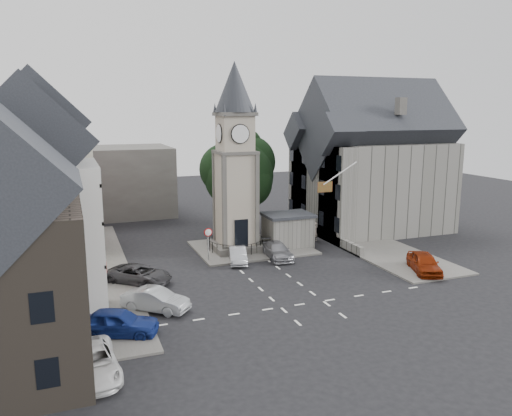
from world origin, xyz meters
name	(u,v)px	position (x,y,z in m)	size (l,w,h in m)	color
ground	(270,278)	(0.00, 0.00, 0.00)	(120.00, 120.00, 0.00)	black
pavement_west	(89,272)	(-12.50, 6.00, 0.07)	(6.00, 30.00, 0.14)	#595651
pavement_east	(353,237)	(12.00, 8.00, 0.07)	(6.00, 26.00, 0.14)	#595651
central_island	(252,248)	(1.50, 8.00, 0.08)	(10.00, 8.00, 0.16)	#595651
road_markings	(302,304)	(0.00, -5.50, 0.01)	(20.00, 8.00, 0.01)	silver
clock_tower	(235,159)	(0.00, 7.99, 8.12)	(4.86, 4.86, 16.25)	#4C4944
stone_shelter	(288,230)	(4.80, 7.50, 1.55)	(4.30, 3.30, 3.08)	slate
town_tree	(239,165)	(2.00, 13.00, 6.97)	(7.20, 7.20, 10.80)	black
warning_sign_post	(208,238)	(-3.20, 5.43, 2.03)	(0.70, 0.19, 2.85)	black
terrace_pink	(45,174)	(-15.50, 16.00, 6.58)	(8.10, 7.60, 12.80)	#D49294
terrace_cream	(41,186)	(-15.50, 8.00, 6.58)	(8.10, 7.60, 12.80)	#EFE2C8
terrace_tudor	(35,211)	(-15.50, 0.00, 6.19)	(8.10, 7.60, 12.00)	silver
backdrop_west	(83,183)	(-12.00, 28.00, 4.00)	(20.00, 10.00, 8.00)	#4C4944
east_building	(370,169)	(15.59, 11.00, 6.26)	(14.40, 11.40, 12.60)	slate
east_boundary_wall	(318,232)	(9.20, 10.00, 0.45)	(0.40, 16.00, 0.90)	slate
flagpole	(340,173)	(8.00, 4.00, 7.00)	(3.68, 0.10, 2.74)	white
car_west_blue	(117,322)	(-11.50, -6.00, 0.77)	(1.82, 4.52, 1.54)	navy
car_west_silver	(156,300)	(-8.95, -3.23, 0.70)	(1.48, 4.25, 1.40)	#AEB3B6
car_west_grey	(139,274)	(-9.22, 2.20, 0.67)	(2.21, 4.80, 1.33)	#333235
car_island_silver	(238,255)	(-1.00, 4.50, 0.63)	(1.33, 3.81, 1.25)	#A0A2A8
car_island_east	(277,250)	(2.50, 4.50, 0.65)	(1.82, 4.47, 1.30)	gray
car_east_red	(424,263)	(11.50, -3.00, 0.77)	(1.83, 4.54, 1.55)	maroon
van_sw_white	(92,363)	(-13.00, -10.00, 0.68)	(2.26, 4.89, 1.36)	silver
pedestrian	(315,232)	(8.00, 8.33, 0.91)	(0.66, 0.44, 1.82)	beige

